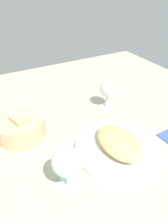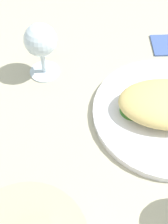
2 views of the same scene
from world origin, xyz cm
name	(u,v)px [view 2 (image 2 of 2)]	position (x,y,z in cm)	size (l,w,h in cm)	color
ground_plane	(117,139)	(0.00, 0.00, -1.00)	(140.00, 140.00, 2.00)	#B0AA90
plate	(166,113)	(-9.32, -4.74, 0.70)	(27.66, 27.66, 1.40)	white
lettuce_garnish	(132,108)	(-2.82, -4.78, 2.18)	(4.66, 4.66, 1.55)	#428636
wine_glass_near	(41,43)	(14.51, -16.16, 7.92)	(6.48, 6.48, 11.91)	silver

